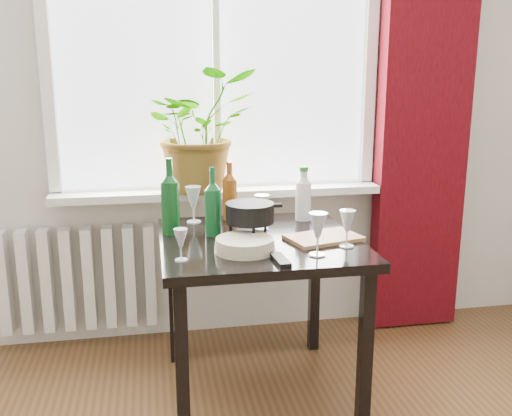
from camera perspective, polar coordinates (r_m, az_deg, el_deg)
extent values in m
cube|color=white|center=(3.03, -4.11, 16.38)|extent=(1.72, 0.08, 1.62)
cube|color=silver|center=(3.02, -3.71, 1.60)|extent=(1.72, 0.20, 0.04)
cube|color=#39050A|center=(3.26, 16.52, 10.31)|extent=(0.50, 0.12, 2.56)
cube|color=silver|center=(3.18, -17.31, -6.75)|extent=(0.80, 0.10, 0.55)
cube|color=black|center=(2.48, 0.29, -3.48)|extent=(0.85, 0.85, 0.04)
cube|color=black|center=(2.25, -7.40, -15.69)|extent=(0.05, 0.05, 0.70)
cube|color=black|center=(2.91, -8.24, -8.74)|extent=(0.05, 0.05, 0.70)
cube|color=black|center=(2.39, 10.87, -13.98)|extent=(0.05, 0.05, 0.70)
cube|color=black|center=(3.02, 5.84, -7.82)|extent=(0.05, 0.05, 0.70)
imported|color=#1D6D1F|center=(2.93, -5.66, 7.74)|extent=(0.67, 0.62, 0.62)
cylinder|color=beige|center=(2.29, -1.13, -3.71)|extent=(0.33, 0.33, 0.05)
cube|color=black|center=(2.18, 2.44, -5.19)|extent=(0.06, 0.16, 0.02)
cube|color=#936842|center=(2.47, 6.77, -2.98)|extent=(0.35, 0.27, 0.02)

